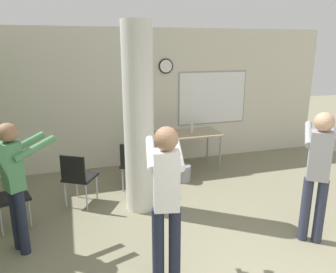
% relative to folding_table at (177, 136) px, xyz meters
% --- Properties ---
extents(wall_back, '(8.00, 0.15, 2.80)m').
position_rel_folding_table_xyz_m(wall_back, '(-0.38, 0.65, 0.68)').
color(wall_back, beige).
rests_on(wall_back, ground_plane).
extents(support_pillar, '(0.44, 0.44, 2.80)m').
position_rel_folding_table_xyz_m(support_pillar, '(-1.06, -1.35, 0.68)').
color(support_pillar, silver).
rests_on(support_pillar, ground_plane).
extents(folding_table, '(1.73, 0.73, 0.77)m').
position_rel_folding_table_xyz_m(folding_table, '(0.00, 0.00, 0.00)').
color(folding_table, tan).
rests_on(folding_table, ground_plane).
extents(bottle_on_table, '(0.07, 0.07, 0.23)m').
position_rel_folding_table_xyz_m(bottle_on_table, '(0.30, -0.01, 0.14)').
color(bottle_on_table, silver).
rests_on(bottle_on_table, folding_table).
extents(waste_bin, '(0.26, 0.26, 0.31)m').
position_rel_folding_table_xyz_m(waste_bin, '(-0.06, -0.59, -0.56)').
color(waste_bin, gray).
rests_on(waste_bin, ground_plane).
extents(chair_near_pillar, '(0.60, 0.60, 0.87)m').
position_rel_folding_table_xyz_m(chair_near_pillar, '(-1.97, -1.00, -0.21)').
color(chair_near_pillar, black).
rests_on(chair_near_pillar, ground_plane).
extents(chair_table_left, '(0.59, 0.59, 0.87)m').
position_rel_folding_table_xyz_m(chair_table_left, '(-1.02, -0.68, -0.21)').
color(chair_table_left, black).
rests_on(chair_table_left, ground_plane).
extents(chair_by_left_wall, '(0.55, 0.55, 0.87)m').
position_rel_folding_table_xyz_m(chair_by_left_wall, '(-2.94, -1.41, -0.21)').
color(chair_by_left_wall, black).
rests_on(chair_by_left_wall, ground_plane).
extents(person_playing_side, '(0.62, 0.69, 1.70)m').
position_rel_folding_table_xyz_m(person_playing_side, '(0.87, -2.86, 0.28)').
color(person_playing_side, '#2D3347').
rests_on(person_playing_side, ground_plane).
extents(person_playing_front, '(0.47, 0.70, 1.72)m').
position_rel_folding_table_xyz_m(person_playing_front, '(-1.15, -3.06, 0.30)').
color(person_playing_front, '#1E2338').
rests_on(person_playing_front, ground_plane).
extents(person_watching_back, '(0.65, 0.56, 1.62)m').
position_rel_folding_table_xyz_m(person_watching_back, '(-2.68, -2.01, 0.24)').
color(person_watching_back, '#1E2338').
rests_on(person_watching_back, ground_plane).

